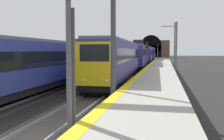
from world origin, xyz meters
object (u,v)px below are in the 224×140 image
object	(u,v)px
railway_signal_mid	(147,53)
overhead_signal_gantry	(41,10)
railway_signal_near	(69,41)
train_main_approaching	(143,54)
railway_signal_far	(158,50)
catenary_mast_near	(176,47)
train_adjacent_platform	(79,59)
catenary_mast_far	(174,46)

from	to	relation	value
railway_signal_mid	overhead_signal_gantry	world-z (taller)	overhead_signal_gantry
railway_signal_near	railway_signal_mid	xyz separation A→B (m)	(32.76, 0.00, -0.65)
train_main_approaching	overhead_signal_gantry	world-z (taller)	overhead_signal_gantry
railway_signal_far	railway_signal_mid	bearing A→B (deg)	0.00
train_main_approaching	catenary_mast_near	distance (m)	19.37
railway_signal_far	train_adjacent_platform	bearing A→B (deg)	-4.84
railway_signal_far	catenary_mast_far	size ratio (longest dim) A/B	0.72
overhead_signal_gantry	catenary_mast_near	size ratio (longest dim) A/B	1.21
train_adjacent_platform	railway_signal_near	distance (m)	19.94
catenary_mast_near	catenary_mast_far	world-z (taller)	catenary_mast_far
railway_signal_near	catenary_mast_far	world-z (taller)	catenary_mast_far
overhead_signal_gantry	railway_signal_far	bearing A→B (deg)	-2.65
overhead_signal_gantry	catenary_mast_near	world-z (taller)	overhead_signal_gantry
railway_signal_near	catenary_mast_near	world-z (taller)	catenary_mast_near
train_adjacent_platform	train_main_approaching	bearing A→B (deg)	-8.68
train_adjacent_platform	overhead_signal_gantry	distance (m)	13.40
railway_signal_far	overhead_signal_gantry	world-z (taller)	overhead_signal_gantry
railway_signal_near	train_adjacent_platform	bearing A→B (deg)	-161.82
railway_signal_far	catenary_mast_far	world-z (taller)	catenary_mast_far
train_adjacent_platform	railway_signal_near	world-z (taller)	railway_signal_near
catenary_mast_far	railway_signal_near	bearing A→B (deg)	173.02
train_adjacent_platform	railway_signal_mid	bearing A→B (deg)	-23.80
railway_signal_mid	railway_signal_far	xyz separation A→B (m)	(59.52, 0.00, 0.51)
railway_signal_near	railway_signal_mid	distance (m)	32.76
railway_signal_far	catenary_mast_near	distance (m)	63.98
overhead_signal_gantry	train_adjacent_platform	bearing A→B (deg)	9.81
train_main_approaching	catenary_mast_far	bearing A→B (deg)	24.92
railway_signal_near	overhead_signal_gantry	bearing A→B (deg)	-146.70
train_main_approaching	train_adjacent_platform	xyz separation A→B (m)	(-27.90, 4.44, -0.08)
train_main_approaching	railway_signal_mid	xyz separation A→B (m)	(-14.06, -1.77, 0.44)
railway_signal_far	catenary_mast_far	bearing A→B (deg)	4.23
train_adjacent_platform	overhead_signal_gantry	size ratio (longest dim) A/B	4.53
overhead_signal_gantry	train_main_approaching	bearing A→B (deg)	-3.12
train_main_approaching	railway_signal_near	size ratio (longest dim) A/B	13.50
train_main_approaching	railway_signal_far	world-z (taller)	railway_signal_far
railway_signal_far	train_main_approaching	bearing A→B (deg)	-2.23
train_main_approaching	railway_signal_near	world-z (taller)	railway_signal_near
railway_signal_mid	railway_signal_far	world-z (taller)	railway_signal_far
overhead_signal_gantry	catenary_mast_far	xyz separation A→B (m)	(28.68, -8.25, -1.48)
overhead_signal_gantry	railway_signal_near	bearing A→B (deg)	-146.70
railway_signal_near	catenary_mast_near	distance (m)	28.76
overhead_signal_gantry	railway_signal_mid	bearing A→B (deg)	-8.51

